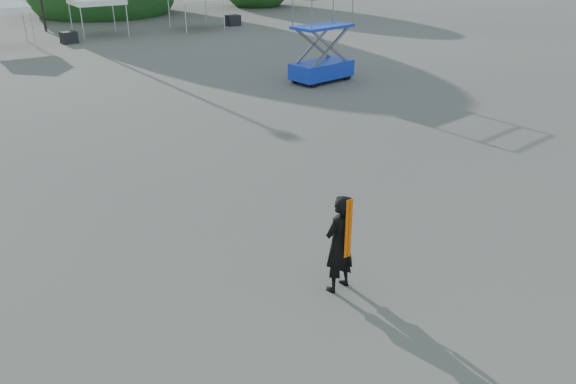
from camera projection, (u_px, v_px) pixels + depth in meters
ground at (238, 257)px, 11.10m from camera, size 120.00×120.00×0.00m
man at (339, 244)px, 9.75m from camera, size 0.74×0.57×1.83m
scissor_lift at (322, 40)px, 23.66m from camera, size 2.88×1.74×3.50m
crate_mid at (69, 38)px, 32.74m from camera, size 0.96×0.80×0.67m
crate_east at (233, 20)px, 39.18m from camera, size 0.92×0.72×0.70m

